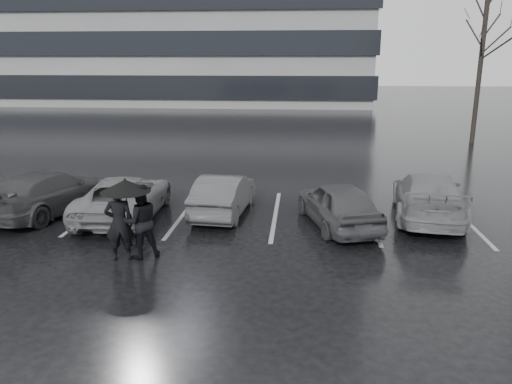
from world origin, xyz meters
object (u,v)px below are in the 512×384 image
Objects in this scene: car_west_a at (224,194)px; car_west_c at (49,192)px; car_main at (338,204)px; car_east at (428,195)px; pedestrian_left at (119,223)px; pedestrian_right at (140,221)px; car_west_b at (125,197)px; tree_north at (480,65)px.

car_west_c is at bearing 8.72° from car_west_a.
car_main is 1.01× the size of car_west_a.
car_west_a is at bearing 9.67° from car_east.
pedestrian_left is (-1.86, -3.79, 0.29)m from car_west_a.
car_main is at bearing -179.78° from pedestrian_right.
car_west_b is at bearing 16.04° from car_west_a.
car_west_a is 0.44× the size of tree_north.
car_west_c is 23.11m from tree_north.
tree_north is (13.84, 18.32, 3.35)m from pedestrian_left.
pedestrian_right reaches higher than car_west_b.
car_main is 6.27m from car_west_b.
car_west_c reaches higher than car_west_b.
pedestrian_right is at bearing 13.41° from car_main.
tree_north is (17.28, 14.91, 3.59)m from car_west_c.
pedestrian_right is (0.44, 0.19, -0.01)m from pedestrian_left.
tree_north is (5.89, 14.37, 3.57)m from car_east.
car_west_b reaches higher than car_west_a.
car_west_a is at bearing -140.96° from pedestrian_right.
car_west_c is 4.85m from pedestrian_left.
car_west_b is at bearing -134.51° from tree_north.
pedestrian_left reaches higher than car_main.
car_west_b is (-2.88, -0.58, 0.01)m from car_west_a.
tree_north is at bearing -124.92° from car_west_a.
pedestrian_right is at bearing 113.37° from car_west_b.
car_east is 15.94m from tree_north.
car_east is (11.39, 0.54, 0.02)m from car_west_c.
car_east reaches higher than car_main.
car_west_a is at bearing -30.71° from car_main.
tree_north reaches higher than car_west_c.
car_west_a is 2.07× the size of pedestrian_left.
car_east reaches higher than car_west_c.
car_east is at bearing -169.09° from pedestrian_left.
pedestrian_left is at bearing 150.45° from car_west_c.
car_west_c is at bearing -68.98° from pedestrian_right.
car_east is 2.62× the size of pedestrian_right.
car_east is 2.59× the size of pedestrian_left.
tree_north reaches higher than car_east.
car_west_a is 0.83× the size of car_west_b.
car_east is at bearing 177.25° from pedestrian_right.
tree_north reaches higher than car_west_b.
car_west_b is 2.48× the size of pedestrian_left.
car_east is 0.55× the size of tree_north.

